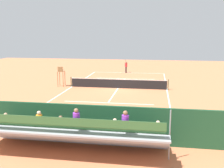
{
  "coord_description": "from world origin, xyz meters",
  "views": [
    {
      "loc": [
        -3.77,
        27.16,
        5.71
      ],
      "look_at": [
        0.0,
        4.0,
        1.2
      ],
      "focal_mm": 43.03,
      "sensor_mm": 36.0,
      "label": 1
    }
  ],
  "objects": [
    {
      "name": "tennis_racket",
      "position": [
        1.09,
        -10.81,
        0.01
      ],
      "size": [
        0.42,
        0.57,
        0.03
      ],
      "color": "black",
      "rests_on": "ground"
    },
    {
      "name": "courtside_bench",
      "position": [
        -3.28,
        13.27,
        0.56
      ],
      "size": [
        1.8,
        0.4,
        0.93
      ],
      "color": "#9E754C",
      "rests_on": "ground"
    },
    {
      "name": "bleacher_stand",
      "position": [
        -0.04,
        15.33,
        0.93
      ],
      "size": [
        9.06,
        2.4,
        2.48
      ],
      "color": "#9EA0A5",
      "rests_on": "ground"
    },
    {
      "name": "ground_plane",
      "position": [
        0.0,
        0.0,
        0.0
      ],
      "size": [
        60.0,
        60.0,
        0.0
      ],
      "primitive_type": "plane",
      "color": "#CC7047"
    },
    {
      "name": "tennis_net",
      "position": [
        0.0,
        0.0,
        0.5
      ],
      "size": [
        10.3,
        0.1,
        1.07
      ],
      "color": "black",
      "rests_on": "ground"
    },
    {
      "name": "umpire_chair",
      "position": [
        6.2,
        -0.01,
        1.31
      ],
      "size": [
        0.67,
        0.67,
        2.14
      ],
      "color": "olive",
      "rests_on": "ground"
    },
    {
      "name": "tennis_player",
      "position": [
        0.4,
        -11.07,
        1.02
      ],
      "size": [
        0.42,
        0.55,
        1.93
      ],
      "color": "black",
      "rests_on": "ground"
    },
    {
      "name": "equipment_bag",
      "position": [
        -1.48,
        13.4,
        0.18
      ],
      "size": [
        0.9,
        0.36,
        0.36
      ],
      "primitive_type": "cube",
      "color": "#334C8C",
      "rests_on": "ground"
    },
    {
      "name": "backdrop_wall",
      "position": [
        0.0,
        14.0,
        1.0
      ],
      "size": [
        18.0,
        0.16,
        2.0
      ],
      "primitive_type": "cube",
      "color": "#1E4C2D",
      "rests_on": "ground"
    },
    {
      "name": "court_line_markings",
      "position": [
        0.0,
        -0.04,
        0.0
      ],
      "size": [
        10.1,
        22.2,
        0.01
      ],
      "color": "white",
      "rests_on": "ground"
    },
    {
      "name": "tennis_ball_near",
      "position": [
        0.44,
        -7.17,
        0.03
      ],
      "size": [
        0.07,
        0.07,
        0.07
      ],
      "primitive_type": "sphere",
      "color": "#CCDB33",
      "rests_on": "ground"
    }
  ]
}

